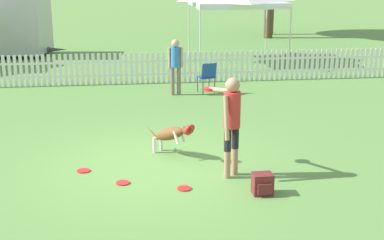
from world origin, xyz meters
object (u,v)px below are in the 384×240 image
object	(u,v)px
frisbee_midfield	(123,183)
leaping_dog	(171,134)
handler_person	(231,115)
backpack_on_grass	(263,184)
spectator_standing	(175,62)
frisbee_near_dog	(184,188)
folding_chair_blue_left	(207,75)
frisbee_near_handler	(84,171)

from	to	relation	value
frisbee_midfield	leaping_dog	bearing A→B (deg)	52.96
handler_person	backpack_on_grass	bearing A→B (deg)	-105.47
frisbee_midfield	spectator_standing	world-z (taller)	spectator_standing
frisbee_near_dog	folding_chair_blue_left	bearing A→B (deg)	77.93
leaping_dog	spectator_standing	world-z (taller)	spectator_standing
leaping_dog	frisbee_near_dog	world-z (taller)	leaping_dog
frisbee_near_dog	backpack_on_grass	distance (m)	1.25
frisbee_near_handler	spectator_standing	world-z (taller)	spectator_standing
frisbee_midfield	spectator_standing	bearing A→B (deg)	76.52
frisbee_near_handler	folding_chair_blue_left	size ratio (longest dim) A/B	0.26
spectator_standing	handler_person	bearing A→B (deg)	92.42
frisbee_near_dog	frisbee_midfield	bearing A→B (deg)	159.55
frisbee_near_dog	folding_chair_blue_left	world-z (taller)	folding_chair_blue_left
handler_person	frisbee_near_dog	size ratio (longest dim) A/B	7.65
folding_chair_blue_left	spectator_standing	size ratio (longest dim) A/B	0.56
leaping_dog	frisbee_near_dog	size ratio (longest dim) A/B	4.67
frisbee_near_dog	spectator_standing	size ratio (longest dim) A/B	0.14
spectator_standing	backpack_on_grass	bearing A→B (deg)	95.00
frisbee_midfield	spectator_standing	size ratio (longest dim) A/B	0.14
handler_person	frisbee_midfield	world-z (taller)	handler_person
leaping_dog	backpack_on_grass	xyz separation A→B (m)	(1.25, -1.92, -0.27)
frisbee_midfield	folding_chair_blue_left	xyz separation A→B (m)	(2.40, 6.33, 0.51)
frisbee_midfield	backpack_on_grass	size ratio (longest dim) A/B	0.66
leaping_dog	folding_chair_blue_left	bearing A→B (deg)	-145.10
handler_person	frisbee_midfield	bearing A→B (deg)	144.88
folding_chair_blue_left	frisbee_near_dog	bearing A→B (deg)	60.57
handler_person	frisbee_midfield	size ratio (longest dim) A/B	7.65
frisbee_near_handler	frisbee_near_dog	distance (m)	1.93
handler_person	frisbee_midfield	xyz separation A→B (m)	(-1.81, -0.12, -1.05)
leaping_dog	frisbee_near_dog	xyz separation A→B (m)	(0.06, -1.58, -0.42)
leaping_dog	spectator_standing	bearing A→B (deg)	-135.47
leaping_dog	frisbee_near_handler	size ratio (longest dim) A/B	4.67
handler_person	spectator_standing	bearing A→B (deg)	54.02
frisbee_near_dog	spectator_standing	bearing A→B (deg)	85.47
folding_chair_blue_left	leaping_dog	bearing A→B (deg)	56.44
handler_person	folding_chair_blue_left	world-z (taller)	handler_person
handler_person	leaping_dog	bearing A→B (deg)	90.25
frisbee_midfield	backpack_on_grass	distance (m)	2.28
folding_chair_blue_left	spectator_standing	bearing A→B (deg)	-11.43
backpack_on_grass	spectator_standing	distance (m)	7.02
frisbee_midfield	folding_chair_blue_left	bearing A→B (deg)	69.22
spectator_standing	frisbee_midfield	bearing A→B (deg)	76.03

